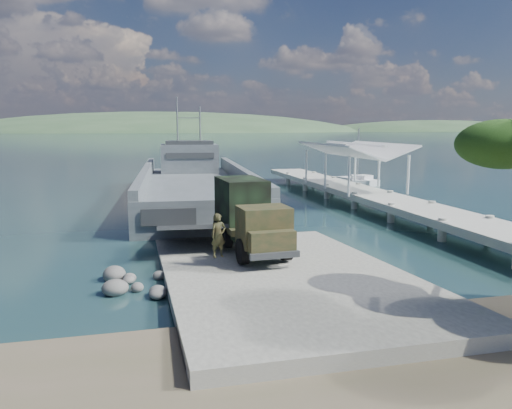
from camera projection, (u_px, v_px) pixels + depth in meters
name	position (u px, v px, depth m)	size (l,w,h in m)	color
ground	(275.00, 274.00, 22.86)	(1400.00, 1400.00, 0.00)	#1B4241
boat_ramp	(281.00, 275.00, 21.86)	(10.00, 18.00, 0.50)	slate
shoreline_rocks	(136.00, 281.00, 21.86)	(3.20, 5.60, 0.90)	#575755
distant_headlands	(182.00, 132.00, 571.63)	(1000.00, 240.00, 48.00)	#314E31
pier	(358.00, 185.00, 43.70)	(6.40, 44.00, 6.10)	#BABAAF
landing_craft	(194.00, 192.00, 44.62)	(11.31, 36.24, 10.62)	#4B5558
military_truck	(248.00, 215.00, 25.30)	(2.81, 7.63, 3.48)	black
soldier	(219.00, 244.00, 22.33)	(0.72, 0.48, 1.98)	#222F1A
sailboat_near	(358.00, 181.00, 57.96)	(3.27, 5.77, 6.75)	white
sailboat_far	(357.00, 181.00, 58.25)	(3.27, 5.61, 6.58)	white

